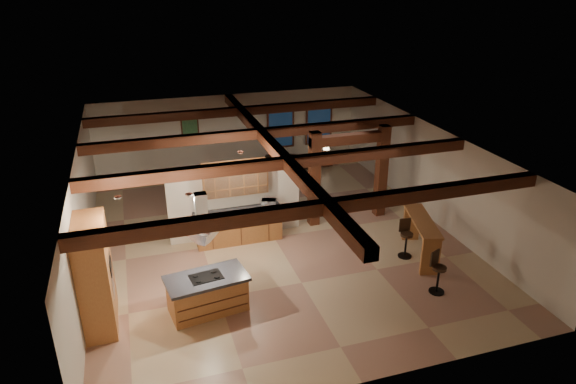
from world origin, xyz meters
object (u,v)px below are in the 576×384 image
sofa (289,159)px  bar_counter (421,232)px  kitchen_island (207,293)px  dining_table (246,195)px

sofa → bar_counter: 7.80m
kitchen_island → dining_table: (2.12, 5.29, -0.09)m
dining_table → sofa: 3.97m
kitchen_island → dining_table: 5.70m
dining_table → kitchen_island: bearing=-115.3°
kitchen_island → bar_counter: size_ratio=0.90×
dining_table → bar_counter: (3.72, -4.59, 0.38)m
bar_counter → kitchen_island: bearing=-173.2°
dining_table → sofa: (2.48, 3.09, -0.08)m
kitchen_island → sofa: (4.61, 8.38, -0.17)m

